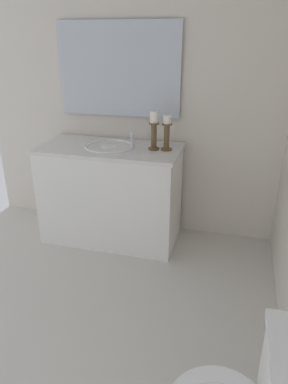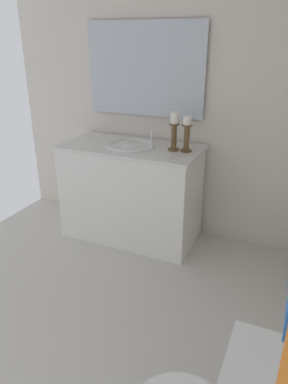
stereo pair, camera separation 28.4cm
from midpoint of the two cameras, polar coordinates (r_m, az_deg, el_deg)
floor at (r=2.49m, az=-9.16°, el=-19.08°), size 2.89×2.67×0.02m
wall_left at (r=3.17m, az=4.07°, el=15.40°), size 0.04×2.67×2.45m
vanity_cabinet at (r=3.12m, az=0.55°, el=-0.12°), size 0.58×1.17×0.83m
sink_basin at (r=2.99m, az=0.60°, el=6.55°), size 0.40×0.40×0.24m
mirror at (r=3.13m, az=2.80°, el=18.72°), size 0.02×1.04×0.75m
candle_holder_tall at (r=2.82m, az=9.70°, el=9.06°), size 0.09×0.09×0.27m
candle_holder_short at (r=2.84m, az=7.68°, el=9.58°), size 0.09×0.09×0.30m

